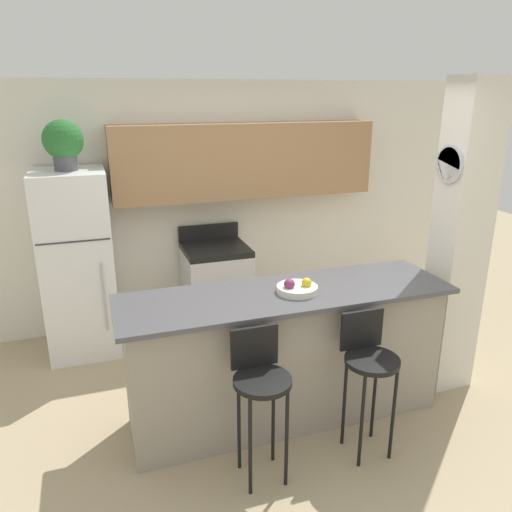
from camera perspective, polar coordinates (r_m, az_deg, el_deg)
ground_plane at (r=4.16m, az=3.26°, el=-17.56°), size 14.00×14.00×0.00m
wall_back at (r=5.36m, az=-3.12°, el=8.08°), size 5.60×0.38×2.55m
pillar_right at (r=4.35m, az=22.22°, el=1.56°), size 0.38×0.32×2.55m
counter_bar at (r=3.87m, az=3.40°, el=-11.21°), size 2.47×0.72×1.05m
refrigerator at (r=5.01m, az=-19.71°, el=-0.85°), size 0.64×0.72×1.76m
stove_range at (r=5.32m, az=-4.55°, el=-3.51°), size 0.66×0.64×1.07m
bar_stool_left at (r=3.24m, az=0.51°, el=-14.23°), size 0.37×0.37×1.02m
bar_stool_right at (r=3.53m, az=12.77°, el=-11.73°), size 0.37×0.37×1.02m
potted_plant_on_fridge at (r=4.78m, az=-21.17°, el=12.01°), size 0.35×0.35×0.44m
fruit_bowl at (r=3.62m, az=4.72°, el=-3.68°), size 0.30×0.30×0.12m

